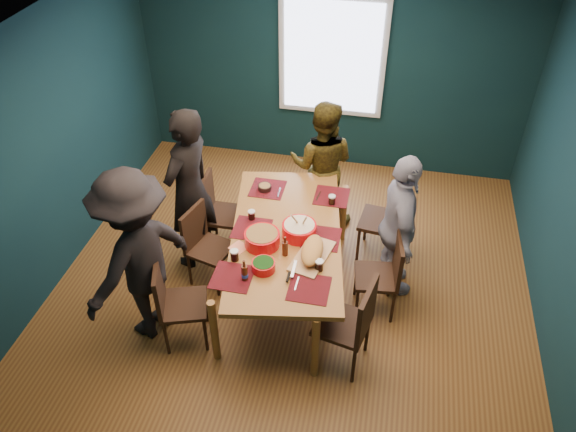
% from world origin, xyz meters
% --- Properties ---
extents(room, '(5.01, 5.01, 2.71)m').
position_xyz_m(room, '(0.00, 0.27, 1.37)').
color(room, brown).
rests_on(room, ground).
extents(dining_table, '(1.40, 2.27, 0.81)m').
position_xyz_m(dining_table, '(-0.05, -0.13, 0.73)').
color(dining_table, '#A77132').
rests_on(dining_table, floor).
extents(chair_left_far, '(0.43, 0.43, 0.94)m').
position_xyz_m(chair_left_far, '(-0.96, 0.45, 0.55)').
color(chair_left_far, '#321A10').
rests_on(chair_left_far, floor).
extents(chair_left_mid, '(0.50, 0.50, 0.91)m').
position_xyz_m(chair_left_mid, '(-0.94, -0.09, 0.53)').
color(chair_left_mid, '#321A10').
rests_on(chair_left_mid, floor).
extents(chair_left_near, '(0.54, 0.54, 0.94)m').
position_xyz_m(chair_left_near, '(-0.94, -0.95, 0.55)').
color(chair_left_near, '#321A10').
rests_on(chair_left_near, floor).
extents(chair_right_far, '(0.51, 0.51, 1.00)m').
position_xyz_m(chair_right_far, '(0.95, 0.65, 0.59)').
color(chair_right_far, '#321A10').
rests_on(chair_right_far, floor).
extents(chair_right_mid, '(0.47, 0.47, 0.92)m').
position_xyz_m(chair_right_mid, '(0.96, -0.17, 0.53)').
color(chair_right_mid, '#321A10').
rests_on(chair_right_mid, floor).
extents(chair_right_near, '(0.54, 0.54, 1.01)m').
position_xyz_m(chair_right_near, '(0.72, -0.90, 0.59)').
color(chair_right_near, '#321A10').
rests_on(chair_right_near, floor).
extents(person_far_left, '(0.63, 0.78, 1.86)m').
position_xyz_m(person_far_left, '(-1.15, 0.20, 0.93)').
color(person_far_left, black).
rests_on(person_far_left, floor).
extents(person_back, '(0.79, 0.62, 1.59)m').
position_xyz_m(person_back, '(0.11, 1.16, 0.79)').
color(person_back, black).
rests_on(person_back, floor).
extents(person_right, '(0.59, 1.02, 1.62)m').
position_xyz_m(person_right, '(1.03, 0.18, 0.81)').
color(person_right, white).
rests_on(person_right, floor).
extents(person_near_left, '(1.11, 1.36, 1.83)m').
position_xyz_m(person_near_left, '(-1.26, -0.85, 0.91)').
color(person_near_left, black).
rests_on(person_near_left, floor).
extents(bowl_salad, '(0.34, 0.34, 0.14)m').
position_xyz_m(bowl_salad, '(-0.24, -0.33, 0.88)').
color(bowl_salad, red).
rests_on(bowl_salad, dining_table).
extents(bowl_dumpling, '(0.34, 0.34, 0.31)m').
position_xyz_m(bowl_dumpling, '(0.08, -0.13, 0.88)').
color(bowl_dumpling, red).
rests_on(bowl_dumpling, dining_table).
extents(bowl_herbs, '(0.22, 0.22, 0.10)m').
position_xyz_m(bowl_herbs, '(-0.14, -0.66, 0.86)').
color(bowl_herbs, red).
rests_on(bowl_herbs, dining_table).
extents(cutting_board, '(0.39, 0.70, 0.15)m').
position_xyz_m(cutting_board, '(0.26, -0.41, 0.87)').
color(cutting_board, tan).
rests_on(cutting_board, dining_table).
extents(small_bowl, '(0.15, 0.15, 0.06)m').
position_xyz_m(small_bowl, '(-0.42, 0.54, 0.84)').
color(small_bowl, black).
rests_on(small_bowl, dining_table).
extents(beer_bottle_a, '(0.06, 0.06, 0.23)m').
position_xyz_m(beer_bottle_a, '(-0.28, -0.82, 0.89)').
color(beer_bottle_a, '#43190B').
rests_on(beer_bottle_a, dining_table).
extents(beer_bottle_b, '(0.06, 0.06, 0.22)m').
position_xyz_m(beer_bottle_b, '(0.01, -0.43, 0.89)').
color(beer_bottle_b, '#43190B').
rests_on(beer_bottle_b, dining_table).
extents(cola_glass_a, '(0.08, 0.08, 0.11)m').
position_xyz_m(cola_glass_a, '(-0.44, -0.59, 0.87)').
color(cola_glass_a, black).
rests_on(cola_glass_a, dining_table).
extents(cola_glass_b, '(0.08, 0.08, 0.11)m').
position_xyz_m(cola_glass_b, '(0.35, -0.56, 0.86)').
color(cola_glass_b, black).
rests_on(cola_glass_b, dining_table).
extents(cola_glass_c, '(0.08, 0.08, 0.10)m').
position_xyz_m(cola_glass_c, '(0.32, 0.44, 0.86)').
color(cola_glass_c, black).
rests_on(cola_glass_c, dining_table).
extents(cola_glass_d, '(0.07, 0.07, 0.10)m').
position_xyz_m(cola_glass_d, '(-0.43, 0.02, 0.86)').
color(cola_glass_d, black).
rests_on(cola_glass_d, dining_table).
extents(napkin_a, '(0.13, 0.13, 0.00)m').
position_xyz_m(napkin_a, '(0.28, -0.03, 0.81)').
color(napkin_a, '#F28966').
rests_on(napkin_a, dining_table).
extents(napkin_b, '(0.21, 0.21, 0.00)m').
position_xyz_m(napkin_b, '(-0.44, -0.42, 0.81)').
color(napkin_b, '#F28966').
rests_on(napkin_b, dining_table).
extents(napkin_c, '(0.16, 0.16, 0.00)m').
position_xyz_m(napkin_c, '(0.30, -0.83, 0.81)').
color(napkin_c, '#F28966').
rests_on(napkin_c, dining_table).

